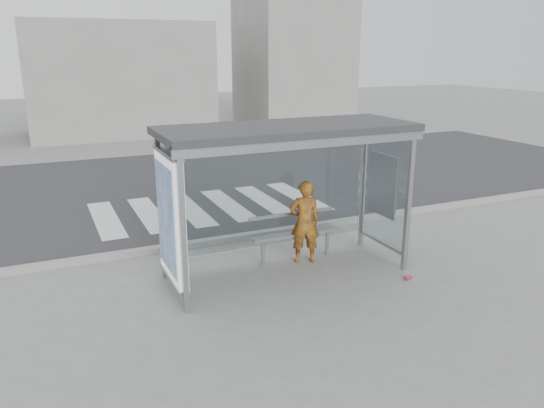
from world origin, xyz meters
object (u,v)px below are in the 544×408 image
at_px(bus_shelter, 266,164).
at_px(person, 304,222).
at_px(bench, 295,233).
at_px(soda_can, 408,278).

relative_size(bus_shelter, person, 2.74).
bearing_deg(bench, person, -50.92).
bearing_deg(bench, soda_can, -49.34).
bearing_deg(bus_shelter, soda_can, -28.22).
distance_m(bench, soda_can, 2.16).
height_order(bus_shelter, soda_can, bus_shelter).
bearing_deg(soda_can, person, 130.81).
relative_size(person, soda_can, 11.60).
distance_m(person, soda_can, 2.06).
xyz_separation_m(person, soda_can, (1.25, -1.45, -0.74)).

